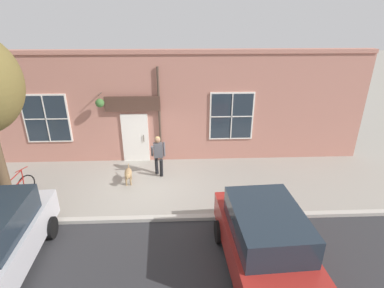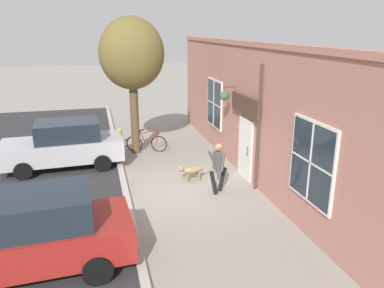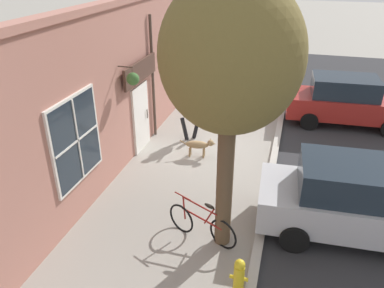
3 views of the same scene
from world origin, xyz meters
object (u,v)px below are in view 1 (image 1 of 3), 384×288
Objects in this scene: dog_on_leash at (128,174)px; parked_car_mid_block at (267,246)px; pedestrian_walking at (158,153)px; leaning_bicycle at (15,191)px.

dog_on_leash is 0.26× the size of parked_car_mid_block.
pedestrian_walking is 5.79m from parked_car_mid_block.
leaning_bicycle is (1.01, -3.61, -0.02)m from dog_on_leash.
dog_on_leash is at bearing -61.98° from pedestrian_walking.
parked_car_mid_block reaches higher than pedestrian_walking.
pedestrian_walking reaches higher than dog_on_leash.
leaning_bicycle is at bearing -74.42° from dog_on_leash.
pedestrian_walking is at bearing -150.98° from parked_car_mid_block.
dog_on_leash is 0.68× the size of leaning_bicycle.
leaning_bicycle is at bearing -71.32° from pedestrian_walking.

